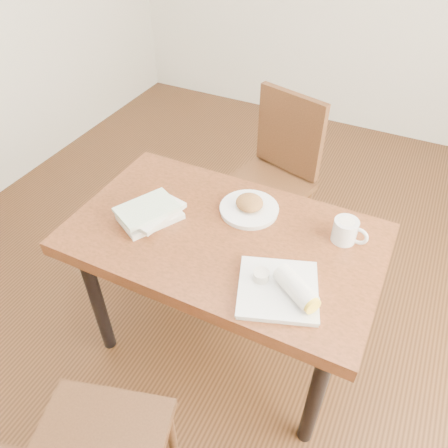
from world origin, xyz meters
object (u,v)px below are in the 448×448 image
at_px(chair_far, 275,170).
at_px(plate_scone, 249,207).
at_px(coffee_mug, 346,231).
at_px(book_stack, 151,213).
at_px(table, 224,250).
at_px(plate_burrito, 283,289).

distance_m(chair_far, plate_scone, 0.66).
xyz_separation_m(coffee_mug, book_stack, (-0.74, -0.22, -0.02)).
distance_m(table, plate_scone, 0.21).
bearing_deg(chair_far, table, -84.82).
xyz_separation_m(chair_far, coffee_mug, (0.50, -0.61, 0.25)).
height_order(plate_scone, book_stack, plate_scone).
bearing_deg(table, plate_scone, 78.59).
bearing_deg(chair_far, book_stack, -105.73).
height_order(table, plate_scone, plate_scone).
bearing_deg(book_stack, plate_scone, 32.79).
xyz_separation_m(chair_far, book_stack, (-0.23, -0.83, 0.23)).
xyz_separation_m(table, chair_far, (-0.07, 0.78, -0.11)).
distance_m(chair_far, plate_burrito, 1.06).
xyz_separation_m(table, plate_scone, (0.03, 0.17, 0.11)).
bearing_deg(plate_scone, plate_burrito, -51.52).
relative_size(plate_burrito, book_stack, 1.21).
height_order(chair_far, book_stack, chair_far).
distance_m(table, coffee_mug, 0.49).
relative_size(table, coffee_mug, 8.77).
height_order(chair_far, plate_scone, chair_far).
bearing_deg(coffee_mug, chair_far, 129.46).
bearing_deg(chair_far, coffee_mug, -50.54).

